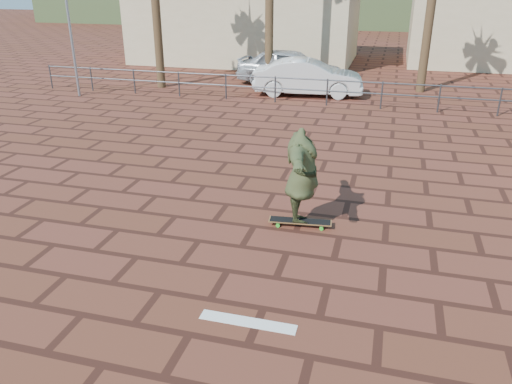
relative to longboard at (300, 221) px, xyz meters
The scene contains 9 objects.
ground 2.11m from the longboard, 114.27° to the right, with size 120.00×120.00×0.00m, color #5E2B1F.
paint_stripe 3.13m from the longboard, 93.04° to the right, with size 1.40×0.22×0.01m, color white.
guardrail 10.13m from the longboard, 94.91° to the left, with size 24.06×0.06×1.00m.
building_west 21.33m from the longboard, 108.88° to the left, with size 12.60×7.60×4.50m.
building_east 23.33m from the longboard, 72.09° to the left, with size 10.60×6.60×5.00m.
longboard is the anchor object (origin of this frame).
skateboarder 0.96m from the longboard, ahead, with size 2.30×0.63×1.87m, color #383F22.
car_silver 13.94m from the longboard, 102.59° to the left, with size 1.87×4.65×1.58m, color #A5A9AC.
car_white 11.84m from the longboard, 99.08° to the left, with size 1.53×4.39×1.45m, color silver.
Camera 1 is at (2.32, -6.71, 4.50)m, focal length 35.00 mm.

